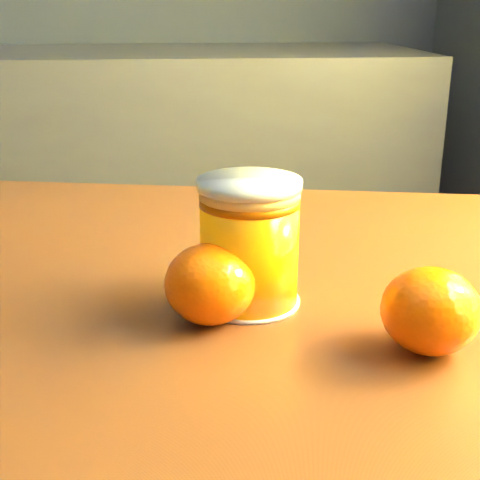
{
  "coord_description": "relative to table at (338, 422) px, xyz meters",
  "views": [
    {
      "loc": [
        0.9,
        -0.48,
        1.03
      ],
      "look_at": [
        0.95,
        0.03,
        0.85
      ],
      "focal_mm": 50.0,
      "sensor_mm": 36.0,
      "label": 1
    }
  ],
  "objects": [
    {
      "name": "orange_back",
      "position": [
        0.05,
        -0.06,
        0.13
      ],
      "size": [
        0.09,
        0.09,
        0.06
      ],
      "primitive_type": "ellipsoid",
      "rotation": [
        0.0,
        0.0,
        -0.25
      ],
      "color": "#FF5C05",
      "rests_on": "table"
    },
    {
      "name": "juice_glass",
      "position": [
        -0.07,
        0.03,
        0.15
      ],
      "size": [
        0.08,
        0.08,
        0.1
      ],
      "rotation": [
        0.0,
        0.0,
        0.21
      ],
      "color": "orange",
      "rests_on": "table"
    },
    {
      "name": "table",
      "position": [
        0.0,
        0.0,
        0.0
      ],
      "size": [
        1.19,
        0.94,
        0.8
      ],
      "rotation": [
        0.0,
        0.0,
        -0.2
      ],
      "color": "brown",
      "rests_on": "ground"
    },
    {
      "name": "orange_front",
      "position": [
        -0.11,
        0.0,
        0.13
      ],
      "size": [
        0.08,
        0.08,
        0.06
      ],
      "primitive_type": "ellipsoid",
      "rotation": [
        0.0,
        0.0,
        -0.14
      ],
      "color": "#FF5C05",
      "rests_on": "table"
    }
  ]
}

